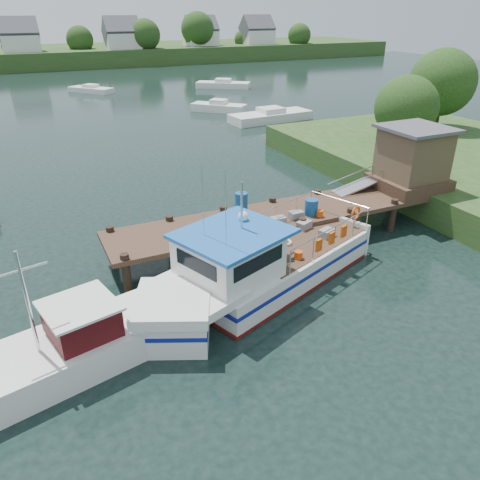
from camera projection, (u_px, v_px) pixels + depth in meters
name	position (u px, v px, depth m)	size (l,w,h in m)	color
ground_plane	(246.00, 248.00, 20.59)	(160.00, 160.00, 0.00)	black
far_shore	(51.00, 53.00, 86.37)	(140.00, 42.55, 9.22)	#2E4B1F
dock	(370.00, 179.00, 22.10)	(16.60, 3.00, 4.78)	#442E20
lobster_boat	(256.00, 268.00, 17.08)	(10.78, 6.34, 5.33)	silver
work_boat	(56.00, 354.00, 13.32)	(7.81, 3.84, 4.10)	silver
moored_far	(223.00, 85.00, 62.01)	(7.11, 5.92, 1.19)	silver
moored_b	(219.00, 107.00, 47.72)	(5.24, 5.30, 1.23)	silver
moored_c	(271.00, 116.00, 43.74)	(8.04, 3.25, 1.24)	silver
moored_d	(91.00, 89.00, 58.71)	(5.25, 5.75, 0.99)	silver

